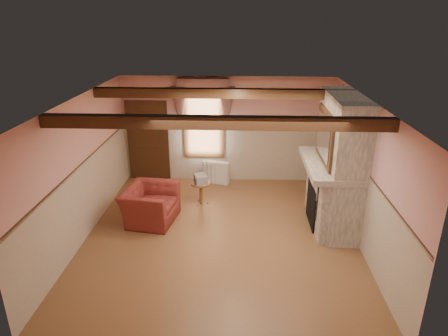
{
  "coord_description": "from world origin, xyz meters",
  "views": [
    {
      "loc": [
        0.39,
        -7.18,
        4.28
      ],
      "look_at": [
        0.03,
        0.8,
        1.17
      ],
      "focal_mm": 32.0,
      "sensor_mm": 36.0,
      "label": 1
    }
  ],
  "objects_px": {
    "armchair": "(150,204)",
    "bowl": "(331,160)",
    "radiator": "(216,172)",
    "side_table": "(201,193)",
    "mantel_clock": "(326,149)",
    "oil_lamp": "(328,149)"
  },
  "relations": [
    {
      "from": "mantel_clock",
      "to": "bowl",
      "type": "bearing_deg",
      "value": -90.0
    },
    {
      "from": "side_table",
      "to": "mantel_clock",
      "type": "xyz_separation_m",
      "value": [
        2.79,
        -0.26,
        1.25
      ]
    },
    {
      "from": "mantel_clock",
      "to": "oil_lamp",
      "type": "height_order",
      "value": "oil_lamp"
    },
    {
      "from": "side_table",
      "to": "oil_lamp",
      "type": "height_order",
      "value": "oil_lamp"
    },
    {
      "from": "armchair",
      "to": "oil_lamp",
      "type": "bearing_deg",
      "value": -74.35
    },
    {
      "from": "mantel_clock",
      "to": "side_table",
      "type": "bearing_deg",
      "value": 174.59
    },
    {
      "from": "armchair",
      "to": "bowl",
      "type": "height_order",
      "value": "bowl"
    },
    {
      "from": "bowl",
      "to": "armchair",
      "type": "bearing_deg",
      "value": -179.41
    },
    {
      "from": "oil_lamp",
      "to": "armchair",
      "type": "bearing_deg",
      "value": -173.21
    },
    {
      "from": "mantel_clock",
      "to": "oil_lamp",
      "type": "distance_m",
      "value": 0.15
    },
    {
      "from": "bowl",
      "to": "oil_lamp",
      "type": "bearing_deg",
      "value": 90.0
    },
    {
      "from": "bowl",
      "to": "mantel_clock",
      "type": "distance_m",
      "value": 0.56
    },
    {
      "from": "mantel_clock",
      "to": "oil_lamp",
      "type": "xyz_separation_m",
      "value": [
        0.0,
        -0.15,
        0.04
      ]
    },
    {
      "from": "radiator",
      "to": "oil_lamp",
      "type": "height_order",
      "value": "oil_lamp"
    },
    {
      "from": "oil_lamp",
      "to": "side_table",
      "type": "bearing_deg",
      "value": 171.61
    },
    {
      "from": "radiator",
      "to": "mantel_clock",
      "type": "xyz_separation_m",
      "value": [
        2.51,
        -1.55,
        1.22
      ]
    },
    {
      "from": "bowl",
      "to": "oil_lamp",
      "type": "distance_m",
      "value": 0.43
    },
    {
      "from": "radiator",
      "to": "oil_lamp",
      "type": "relative_size",
      "value": 2.5
    },
    {
      "from": "side_table",
      "to": "radiator",
      "type": "relative_size",
      "value": 0.79
    },
    {
      "from": "bowl",
      "to": "mantel_clock",
      "type": "xyz_separation_m",
      "value": [
        0.0,
        0.56,
        0.06
      ]
    },
    {
      "from": "radiator",
      "to": "side_table",
      "type": "bearing_deg",
      "value": -86.46
    },
    {
      "from": "radiator",
      "to": "oil_lamp",
      "type": "distance_m",
      "value": 3.28
    }
  ]
}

